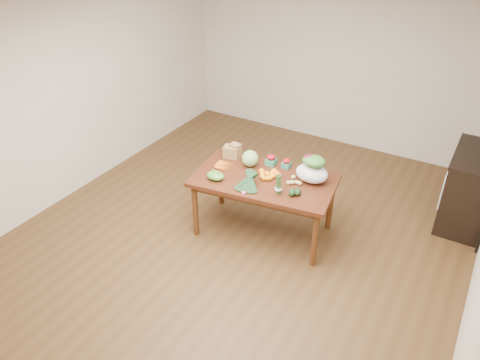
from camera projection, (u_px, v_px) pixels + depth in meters
The scene contains 26 objects.
floor at pixel (241, 236), 5.64m from camera, with size 6.00×6.00×0.00m, color #53371C.
ceiling at pixel (242, 1), 4.22m from camera, with size 5.00×6.00×0.02m, color white.
room_walls at pixel (241, 136), 4.93m from camera, with size 5.02×6.02×2.70m.
dining_table at pixel (263, 205), 5.54m from camera, with size 1.60×0.89×0.75m, color #482010.
cabinet at pixel (469, 188), 5.68m from camera, with size 0.52×1.02×0.94m, color black.
dish_towel at pixel (444, 188), 5.53m from camera, with size 0.02×0.28×0.45m, color white.
paper_bag at pixel (231, 151), 5.73m from camera, with size 0.25×0.21×0.18m, color #9E7C47, non-canonical shape.
cabbage at pixel (250, 158), 5.54m from camera, with size 0.20×0.20×0.20m, color #90C06E.
strawberry_basket_a at pixel (271, 161), 5.59m from camera, with size 0.11×0.11×0.10m, color red, non-canonical shape.
strawberry_basket_b at pixel (286, 164), 5.53m from camera, with size 0.10×0.10×0.09m, color red, non-canonical shape.
orange_a at pixel (262, 171), 5.40m from camera, with size 0.07×0.07×0.07m, color orange.
orange_b at pixel (274, 172), 5.38m from camera, with size 0.08×0.08×0.08m, color orange.
orange_c at pixel (277, 175), 5.33m from camera, with size 0.08×0.08×0.08m, color #FF5C0F.
mandarin_cluster at pixel (267, 175), 5.31m from camera, with size 0.18×0.18×0.09m, color #F8A60F, non-canonical shape.
carrots at pixel (225, 166), 5.56m from camera, with size 0.22×0.22×0.03m, color #E55A13, non-canonical shape.
snap_pea_bag at pixel (215, 176), 5.30m from camera, with size 0.21×0.16×0.09m, color #4C9331.
kale_bunch at pixel (247, 183), 5.11m from camera, with size 0.32×0.40×0.16m, color black, non-canonical shape.
asparagus_bundle at pixel (279, 184), 5.00m from camera, with size 0.08×0.08×0.25m, color #47863D, non-canonical shape.
potato_a at pixel (289, 183), 5.22m from camera, with size 0.06×0.05×0.05m, color tan.
potato_b at pixel (292, 182), 5.22m from camera, with size 0.06×0.05×0.05m, color #D3C279.
potato_c at pixel (300, 183), 5.21m from camera, with size 0.06×0.05×0.05m, color tan.
potato_d at pixel (293, 177), 5.32m from camera, with size 0.06×0.05×0.05m, color #D9BB7D.
potato_e at pixel (296, 182), 5.23m from camera, with size 0.05×0.05×0.05m, color #DDBA7F.
avocado_a at pixel (292, 192), 5.02m from camera, with size 0.07×0.11×0.07m, color black.
avocado_b at pixel (297, 192), 5.03m from camera, with size 0.07×0.11×0.07m, color black.
salad_bag at pixel (312, 170), 5.22m from camera, with size 0.37×0.28×0.29m, color white, non-canonical shape.
Camera 1 is at (2.23, -3.84, 3.54)m, focal length 35.00 mm.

